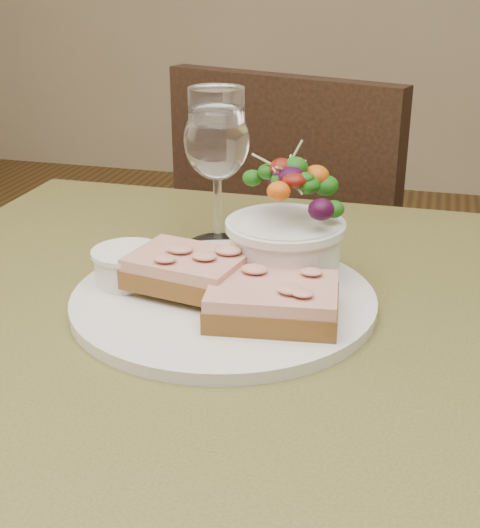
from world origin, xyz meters
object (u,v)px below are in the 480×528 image
(sandwich_front, at_px, (273,301))
(wine_glass, at_px, (217,146))
(cafe_table, at_px, (226,412))
(dinner_plate, at_px, (224,300))
(chair_far, at_px, (316,362))
(sandwich_back, at_px, (187,270))
(ramekin, at_px, (128,264))
(salad_bowl, at_px, (285,223))

(sandwich_front, bearing_deg, wine_glass, 112.77)
(cafe_table, distance_m, dinner_plate, 0.11)
(sandwich_front, bearing_deg, chair_far, 87.63)
(sandwich_back, bearing_deg, chair_far, 97.95)
(ramekin, bearing_deg, dinner_plate, -2.00)
(sandwich_back, height_order, ramekin, sandwich_back)
(chair_far, xyz_separation_m, dinner_plate, (0.00, -0.69, 0.46))
(cafe_table, xyz_separation_m, dinner_plate, (-0.01, 0.04, 0.11))
(cafe_table, height_order, wine_glass, wine_glass)
(dinner_plate, xyz_separation_m, ramekin, (-0.10, 0.00, 0.03))
(salad_bowl, bearing_deg, sandwich_front, -84.32)
(cafe_table, xyz_separation_m, sandwich_back, (-0.05, 0.03, 0.14))
(cafe_table, bearing_deg, salad_bowl, 69.18)
(dinner_plate, distance_m, ramekin, 0.11)
(chair_far, relative_size, wine_glass, 5.14)
(wine_glass, bearing_deg, cafe_table, -71.37)
(sandwich_back, xyz_separation_m, wine_glass, (-0.02, 0.16, 0.09))
(ramekin, height_order, salad_bowl, salad_bowl)
(dinner_plate, bearing_deg, ramekin, 178.00)
(cafe_table, relative_size, wine_glass, 4.57)
(chair_far, height_order, sandwich_front, chair_far)
(chair_far, height_order, salad_bowl, chair_far)
(chair_far, bearing_deg, wine_glass, 102.61)
(dinner_plate, relative_size, sandwich_front, 2.33)
(sandwich_back, bearing_deg, sandwich_front, -9.06)
(cafe_table, height_order, sandwich_front, sandwich_front)
(sandwich_front, distance_m, wine_glass, 0.24)
(sandwich_back, relative_size, ramekin, 1.81)
(chair_far, bearing_deg, sandwich_back, 105.11)
(sandwich_back, height_order, salad_bowl, salad_bowl)
(cafe_table, relative_size, ramekin, 11.64)
(salad_bowl, height_order, wine_glass, wine_glass)
(sandwich_back, bearing_deg, wine_glass, 106.41)
(cafe_table, distance_m, sandwich_back, 0.15)
(salad_bowl, xyz_separation_m, wine_glass, (-0.10, 0.09, 0.05))
(ramekin, bearing_deg, chair_far, 81.79)
(cafe_table, bearing_deg, chair_far, 91.28)
(sandwich_front, relative_size, ramekin, 1.90)
(ramekin, bearing_deg, sandwich_front, -13.89)
(sandwich_back, relative_size, wine_glass, 0.71)
(chair_far, relative_size, dinner_plate, 2.95)
(sandwich_back, bearing_deg, cafe_table, -24.09)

